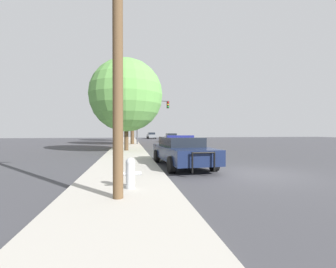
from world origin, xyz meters
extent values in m
plane|color=#3D3D42|center=(0.00, 0.00, 0.00)|extent=(110.00, 110.00, 0.00)
cube|color=#ADA89E|center=(-5.10, 0.00, 0.07)|extent=(3.00, 110.00, 0.13)
cube|color=#141E3D|center=(-2.39, 2.35, 0.66)|extent=(2.25, 5.33, 0.63)
cube|color=black|center=(-2.41, 2.61, 1.20)|extent=(1.82, 2.82, 0.44)
cylinder|color=black|center=(-1.35, 0.79, 0.35)|extent=(0.28, 0.70, 0.69)
cylinder|color=black|center=(-3.23, 0.67, 0.35)|extent=(0.28, 0.70, 0.69)
cylinder|color=black|center=(-1.56, 4.02, 0.35)|extent=(0.28, 0.70, 0.69)
cylinder|color=black|center=(-3.44, 3.90, 0.35)|extent=(0.28, 0.70, 0.69)
cylinder|color=black|center=(-1.79, -0.35, 0.57)|extent=(0.07, 0.07, 0.76)
cylinder|color=black|center=(-2.65, -0.40, 0.57)|extent=(0.07, 0.07, 0.76)
cylinder|color=black|center=(-2.22, -0.38, 0.91)|extent=(0.92, 0.13, 0.07)
cube|color=navy|center=(-2.41, 2.61, 1.46)|extent=(1.39, 0.29, 0.09)
cube|color=navy|center=(-1.43, 2.41, 0.69)|extent=(0.25, 3.75, 0.18)
cylinder|color=#B7BCC1|center=(-4.88, -2.03, 0.47)|extent=(0.25, 0.25, 0.68)
sphere|color=#B7BCC1|center=(-4.88, -2.03, 0.85)|extent=(0.26, 0.26, 0.26)
cylinder|color=#B7BCC1|center=(-5.10, -2.03, 0.54)|extent=(0.17, 0.10, 0.10)
cylinder|color=#B7BCC1|center=(-4.67, -2.03, 0.54)|extent=(0.17, 0.10, 0.10)
cylinder|color=brown|center=(-5.17, -2.90, 3.94)|extent=(0.24, 0.24, 7.62)
cylinder|color=#424247|center=(-3.96, 19.93, 2.93)|extent=(0.16, 0.16, 5.59)
cylinder|color=#424247|center=(-2.01, 19.93, 5.57)|extent=(3.88, 0.11, 0.11)
cube|color=black|center=(-0.07, 19.93, 5.12)|extent=(0.30, 0.24, 0.90)
sphere|color=red|center=(-0.07, 19.80, 5.42)|extent=(0.20, 0.20, 0.20)
sphere|color=orange|center=(-0.07, 19.80, 5.12)|extent=(0.20, 0.20, 0.20)
sphere|color=green|center=(-0.07, 19.80, 4.82)|extent=(0.20, 0.20, 0.20)
cube|color=#474C51|center=(1.70, 26.96, 0.63)|extent=(1.82, 4.45, 0.58)
cube|color=black|center=(1.70, 27.18, 1.16)|extent=(1.52, 2.33, 0.49)
cylinder|color=black|center=(2.50, 25.58, 0.34)|extent=(0.26, 0.69, 0.68)
cylinder|color=black|center=(0.83, 25.62, 0.34)|extent=(0.26, 0.69, 0.68)
cylinder|color=black|center=(2.57, 28.31, 0.34)|extent=(0.26, 0.69, 0.68)
cylinder|color=black|center=(0.90, 28.35, 0.34)|extent=(0.26, 0.69, 0.68)
cube|color=slate|center=(0.23, 45.22, 0.66)|extent=(1.83, 4.63, 0.67)
cube|color=black|center=(0.24, 44.99, 1.24)|extent=(1.53, 2.42, 0.48)
cylinder|color=black|center=(-0.64, 46.61, 0.32)|extent=(0.26, 0.65, 0.65)
cylinder|color=black|center=(1.03, 46.66, 0.32)|extent=(0.26, 0.65, 0.65)
cylinder|color=black|center=(-0.56, 43.78, 0.32)|extent=(0.26, 0.65, 0.65)
cylinder|color=black|center=(1.11, 43.82, 0.32)|extent=(0.26, 0.65, 0.65)
cylinder|color=brown|center=(-6.21, 32.56, 2.04)|extent=(0.41, 0.41, 3.82)
sphere|color=#B77F28|center=(-6.21, 32.56, 5.41)|extent=(5.31, 5.31, 5.31)
cylinder|color=#4C3823|center=(-4.55, 20.14, 1.98)|extent=(0.45, 0.45, 3.70)
sphere|color=#B77F28|center=(-4.55, 20.14, 5.52)|extent=(6.14, 6.14, 6.14)
cylinder|color=#4C3823|center=(-5.17, 10.75, 1.59)|extent=(0.35, 0.35, 2.93)
sphere|color=#5B9947|center=(-5.17, 10.75, 4.72)|extent=(6.05, 6.05, 6.05)
camera|label=1|loc=(-4.91, -8.28, 1.70)|focal=24.00mm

